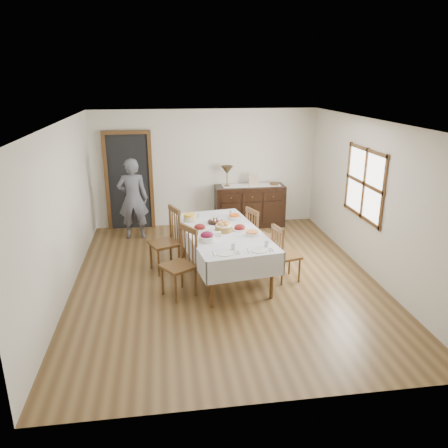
{
  "coord_description": "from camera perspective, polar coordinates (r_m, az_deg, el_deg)",
  "views": [
    {
      "loc": [
        -0.96,
        -6.63,
        3.24
      ],
      "look_at": [
        0.0,
        0.1,
        0.95
      ],
      "focal_mm": 35.0,
      "sensor_mm": 36.0,
      "label": 1
    }
  ],
  "objects": [
    {
      "name": "ham_platter_b",
      "position": [
        7.32,
        2.07,
        -0.52
      ],
      "size": [
        0.28,
        0.28,
        0.11
      ],
      "color": "silver",
      "rests_on": "dining_table"
    },
    {
      "name": "egg_basket",
      "position": [
        7.64,
        -1.14,
        0.36
      ],
      "size": [
        0.27,
        0.27,
        0.1
      ],
      "color": "black",
      "rests_on": "dining_table"
    },
    {
      "name": "room_shell",
      "position": [
        7.28,
        -1.5,
        5.91
      ],
      "size": [
        5.02,
        6.02,
        2.65
      ],
      "color": "white",
      "rests_on": "ground"
    },
    {
      "name": "carrot_bowl",
      "position": [
        7.85,
        1.34,
        0.92
      ],
      "size": [
        0.23,
        0.23,
        0.09
      ],
      "color": "silver",
      "rests_on": "dining_table"
    },
    {
      "name": "chair_right_near",
      "position": [
        7.28,
        7.83,
        -3.77
      ],
      "size": [
        0.49,
        0.49,
        0.97
      ],
      "rotation": [
        0.0,
        0.0,
        1.81
      ],
      "color": "#543519",
      "rests_on": "ground"
    },
    {
      "name": "dining_table",
      "position": [
        7.3,
        -0.14,
        -1.59
      ],
      "size": [
        1.55,
        2.52,
        0.81
      ],
      "rotation": [
        0.0,
        0.0,
        0.15
      ],
      "color": "silver",
      "rests_on": "ground"
    },
    {
      "name": "butter_dish",
      "position": [
        7.02,
        -0.94,
        -1.33
      ],
      "size": [
        0.15,
        0.11,
        0.07
      ],
      "color": "silver",
      "rests_on": "dining_table"
    },
    {
      "name": "picture_frame",
      "position": [
        9.79,
        3.91,
        5.79
      ],
      "size": [
        0.22,
        0.08,
        0.28
      ],
      "color": "tan",
      "rests_on": "sideboard"
    },
    {
      "name": "beet_bowl",
      "position": [
        6.79,
        -2.24,
        -1.74
      ],
      "size": [
        0.26,
        0.26,
        0.16
      ],
      "color": "silver",
      "rests_on": "dining_table"
    },
    {
      "name": "chair_left_far",
      "position": [
        7.65,
        -7.42,
        -1.98
      ],
      "size": [
        0.61,
        0.61,
        1.13
      ],
      "rotation": [
        0.0,
        0.0,
        -1.2
      ],
      "color": "#543519",
      "rests_on": "ground"
    },
    {
      "name": "casserole_dish",
      "position": [
        7.07,
        3.67,
        -1.21
      ],
      "size": [
        0.22,
        0.22,
        0.07
      ],
      "color": "silver",
      "rests_on": "dining_table"
    },
    {
      "name": "chair_left_near",
      "position": [
        6.76,
        -5.59,
        -4.9
      ],
      "size": [
        0.63,
        0.63,
        1.09
      ],
      "rotation": [
        0.0,
        0.0,
        -1.02
      ],
      "color": "#543519",
      "rests_on": "ground"
    },
    {
      "name": "ham_platter_a",
      "position": [
        7.34,
        -3.2,
        -0.49
      ],
      "size": [
        0.33,
        0.33,
        0.11
      ],
      "color": "silver",
      "rests_on": "dining_table"
    },
    {
      "name": "runner",
      "position": [
        9.86,
        3.58,
        5.08
      ],
      "size": [
        1.3,
        0.35,
        0.01
      ],
      "color": "white",
      "rests_on": "sideboard"
    },
    {
      "name": "person",
      "position": [
        9.23,
        -11.84,
        3.58
      ],
      "size": [
        0.57,
        0.37,
        1.82
      ],
      "primitive_type": "imported",
      "rotation": [
        0.0,
        0.0,
        3.12
      ],
      "color": "#51535D",
      "rests_on": "ground"
    },
    {
      "name": "chair_right_far",
      "position": [
        8.02,
        4.46,
        -1.35
      ],
      "size": [
        0.54,
        0.54,
        1.01
      ],
      "rotation": [
        0.0,
        0.0,
        1.93
      ],
      "color": "#543519",
      "rests_on": "ground"
    },
    {
      "name": "setting_right",
      "position": [
        6.52,
        4.88,
        -3.12
      ],
      "size": [
        0.44,
        0.31,
        0.1
      ],
      "color": "silver",
      "rests_on": "dining_table"
    },
    {
      "name": "sideboard",
      "position": [
        9.94,
        3.37,
        2.39
      ],
      "size": [
        1.56,
        0.56,
        0.93
      ],
      "color": "black",
      "rests_on": "ground"
    },
    {
      "name": "setting_left",
      "position": [
        6.38,
        0.45,
        -3.53
      ],
      "size": [
        0.44,
        0.31,
        0.1
      ],
      "color": "silver",
      "rests_on": "dining_table"
    },
    {
      "name": "glass_far_a",
      "position": [
        7.92,
        -3.29,
        1.13
      ],
      "size": [
        0.06,
        0.06,
        0.1
      ],
      "color": "silver",
      "rests_on": "dining_table"
    },
    {
      "name": "ground",
      "position": [
        7.44,
        0.11,
        -7.19
      ],
      "size": [
        6.0,
        6.0,
        0.0
      ],
      "primitive_type": "plane",
      "color": "brown"
    },
    {
      "name": "bread_basket",
      "position": [
        7.22,
        -0.05,
        -0.41
      ],
      "size": [
        0.29,
        0.29,
        0.17
      ],
      "color": "olive",
      "rests_on": "dining_table"
    },
    {
      "name": "pineapple_bowl",
      "position": [
        7.77,
        -4.53,
        0.83
      ],
      "size": [
        0.21,
        0.21,
        0.13
      ],
      "color": "tan",
      "rests_on": "dining_table"
    },
    {
      "name": "table_lamp",
      "position": [
        9.66,
        0.41,
        6.97
      ],
      "size": [
        0.26,
        0.26,
        0.46
      ],
      "color": "brown",
      "rests_on": "sideboard"
    },
    {
      "name": "deco_bowl",
      "position": [
        9.94,
        6.56,
        5.25
      ],
      "size": [
        0.2,
        0.2,
        0.06
      ],
      "color": "#543519",
      "rests_on": "sideboard"
    },
    {
      "name": "glass_far_b",
      "position": [
        8.05,
        0.91,
        1.47
      ],
      "size": [
        0.07,
        0.07,
        0.11
      ],
      "color": "silver",
      "rests_on": "dining_table"
    }
  ]
}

